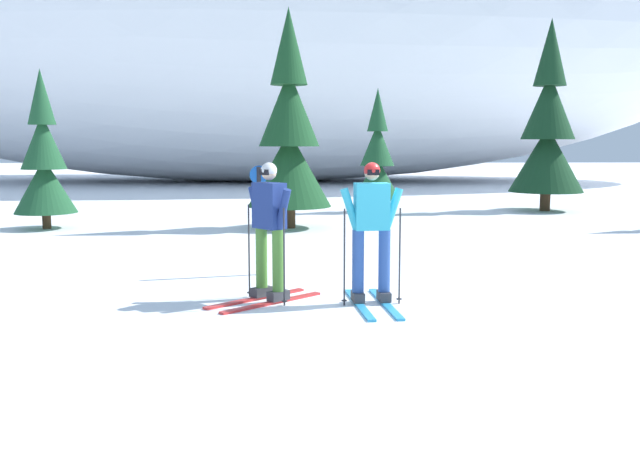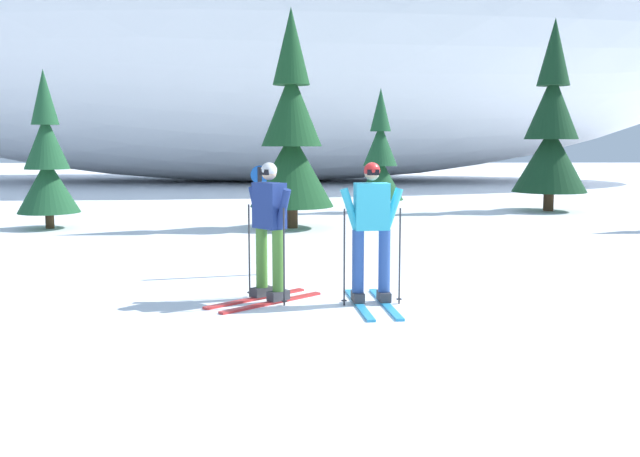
{
  "view_description": "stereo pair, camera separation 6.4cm",
  "coord_description": "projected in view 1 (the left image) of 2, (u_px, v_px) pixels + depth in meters",
  "views": [
    {
      "loc": [
        -1.71,
        -8.8,
        2.04
      ],
      "look_at": [
        -1.45,
        0.01,
        0.95
      ],
      "focal_mm": 39.41,
      "sensor_mm": 36.0,
      "label": 1
    },
    {
      "loc": [
        -1.64,
        -8.81,
        2.04
      ],
      "look_at": [
        -1.45,
        0.01,
        0.95
      ],
      "focal_mm": 39.41,
      "sensor_mm": 36.0,
      "label": 2
    }
  ],
  "objects": [
    {
      "name": "ground_plane",
      "position": [
        433.0,
        301.0,
        9.03
      ],
      "size": [
        120.0,
        120.0,
        0.0
      ],
      "primitive_type": "plane",
      "color": "white"
    },
    {
      "name": "skier_navy_jacket",
      "position": [
        269.0,
        229.0,
        8.97
      ],
      "size": [
        1.47,
        1.41,
        1.78
      ],
      "color": "red",
      "rests_on": "ground"
    },
    {
      "name": "skier_cyan_jacket",
      "position": [
        372.0,
        230.0,
        8.8
      ],
      "size": [
        0.81,
        1.71,
        1.79
      ],
      "color": "#2893CC",
      "rests_on": "ground"
    },
    {
      "name": "pine_tree_far_left",
      "position": [
        44.0,
        163.0,
        16.41
      ],
      "size": [
        1.44,
        1.44,
        3.73
      ],
      "color": "#47301E",
      "rests_on": "ground"
    },
    {
      "name": "pine_tree_center_left",
      "position": [
        289.0,
        137.0,
        16.48
      ],
      "size": [
        1.98,
        1.98,
        5.13
      ],
      "color": "#47301E",
      "rests_on": "ground"
    },
    {
      "name": "pine_tree_center",
      "position": [
        377.0,
        161.0,
        20.36
      ],
      "size": [
        1.38,
        1.38,
        3.58
      ],
      "color": "#47301E",
      "rests_on": "ground"
    },
    {
      "name": "pine_tree_center_right",
      "position": [
        548.0,
        131.0,
        20.63
      ],
      "size": [
        2.16,
        2.16,
        5.6
      ],
      "color": "#47301E",
      "rests_on": "ground"
    },
    {
      "name": "snow_ridge_background",
      "position": [
        257.0,
        24.0,
        35.62
      ],
      "size": [
        50.04,
        19.96,
        15.92
      ],
      "primitive_type": "ellipsoid",
      "color": "white",
      "rests_on": "ground"
    },
    {
      "name": "trail_marker_post",
      "position": [
        259.0,
        214.0,
        10.74
      ],
      "size": [
        0.28,
        0.07,
        1.68
      ],
      "color": "black",
      "rests_on": "ground"
    }
  ]
}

